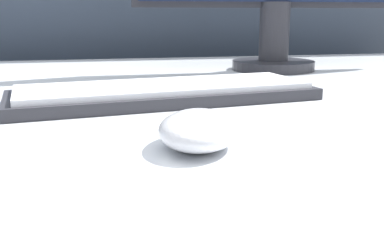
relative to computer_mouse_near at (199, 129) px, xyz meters
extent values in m
cube|color=#333D4C|center=(0.06, 0.98, 0.00)|extent=(5.00, 0.03, 1.46)
ellipsoid|color=silver|center=(0.00, 0.00, 0.00)|extent=(0.10, 0.12, 0.03)
cube|color=#28282D|center=(0.00, 0.23, -0.01)|extent=(0.44, 0.20, 0.02)
cube|color=silver|center=(0.00, 0.23, 0.00)|extent=(0.41, 0.18, 0.01)
cylinder|color=#28282D|center=(0.28, 0.53, -0.01)|extent=(0.18, 0.18, 0.02)
cylinder|color=#28282D|center=(0.28, 0.53, 0.06)|extent=(0.06, 0.06, 0.12)
camera|label=1|loc=(-0.09, -0.39, 0.10)|focal=42.00mm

